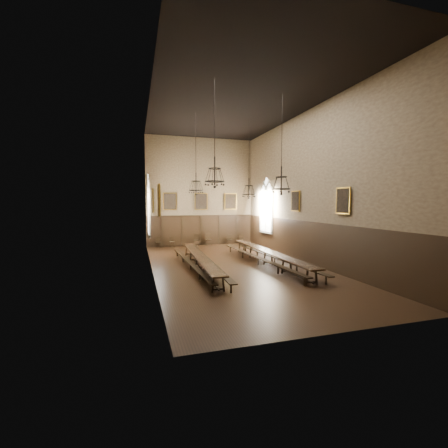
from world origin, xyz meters
name	(u,v)px	position (x,y,z in m)	size (l,w,h in m)	color
floor	(234,267)	(0.00, 0.00, -0.01)	(9.00, 18.00, 0.02)	black
ceiling	(235,103)	(0.00, 0.00, 9.01)	(9.00, 18.00, 0.02)	black
wall_back	(201,192)	(0.00, 9.01, 4.50)	(9.00, 0.02, 9.00)	#8D7B57
wall_front	(342,169)	(0.00, -9.01, 4.50)	(9.00, 0.02, 9.00)	#8D7B57
wall_left	(151,185)	(-4.51, 0.00, 4.50)	(0.02, 18.00, 9.00)	#8D7B57
wall_right	(306,188)	(4.51, 0.00, 4.50)	(0.02, 18.00, 9.00)	#8D7B57
wainscot_panelling	(234,245)	(0.00, 0.00, 1.25)	(9.00, 18.00, 2.50)	black
table_left	(200,262)	(-1.99, -0.09, 0.37)	(1.02, 9.54, 0.74)	black
table_right	(268,258)	(2.09, 0.04, 0.40)	(0.82, 10.20, 0.80)	black
bench_left_outer	(190,265)	(-2.53, -0.12, 0.27)	(0.58, 9.33, 0.42)	black
bench_left_inner	(208,262)	(-1.50, 0.23, 0.30)	(0.75, 10.63, 0.48)	black
bench_right_inner	(258,260)	(1.48, 0.07, 0.29)	(0.76, 10.10, 0.45)	black
bench_right_outer	(275,260)	(2.46, -0.09, 0.28)	(0.83, 9.94, 0.45)	black
chair_0	(158,244)	(-3.61, 8.60, 0.26)	(0.45, 0.45, 0.86)	black
chair_1	(172,244)	(-2.50, 8.55, 0.26)	(0.39, 0.39, 0.87)	black
chair_3	(196,242)	(-0.49, 8.52, 0.30)	(0.54, 0.54, 0.98)	black
chair_4	(208,242)	(0.55, 8.60, 0.31)	(0.50, 0.50, 1.03)	black
chair_6	(230,242)	(2.40, 8.49, 0.26)	(0.39, 0.39, 0.87)	black
chair_7	(242,241)	(3.53, 8.59, 0.27)	(0.46, 0.46, 0.88)	black
chandelier_back_left	(196,185)	(-1.74, 2.15, 4.66)	(0.86, 0.86, 4.80)	black
chandelier_back_right	(249,189)	(1.77, 2.36, 4.46)	(0.86, 0.86, 5.02)	black
chandelier_front_left	(215,175)	(-1.89, -2.89, 4.84)	(0.88, 0.88, 4.61)	black
chandelier_front_right	(281,183)	(1.80, -2.06, 4.59)	(0.93, 0.93, 4.88)	black
portrait_back_0	(170,201)	(-2.60, 8.88, 3.70)	(1.10, 0.12, 1.40)	gold
portrait_back_1	(201,201)	(0.00, 8.88, 3.70)	(1.10, 0.12, 1.40)	gold
portrait_back_2	(231,201)	(2.60, 8.88, 3.70)	(1.10, 0.12, 1.40)	gold
portrait_left_0	(153,201)	(-4.38, 1.00, 3.70)	(0.12, 1.00, 1.30)	gold
portrait_left_1	(159,200)	(-4.38, -3.50, 3.70)	(0.12, 1.00, 1.30)	gold
portrait_right_0	(296,201)	(4.38, 1.00, 3.70)	(0.12, 1.00, 1.30)	gold
portrait_right_1	(343,201)	(4.38, -3.50, 3.70)	(0.12, 1.00, 1.30)	gold
window_right	(266,205)	(4.43, 5.50, 3.40)	(0.20, 2.20, 4.60)	white
window_left	(148,206)	(-4.43, 5.50, 3.40)	(0.20, 2.20, 4.60)	white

